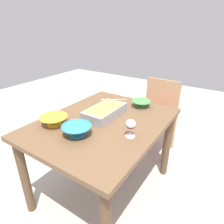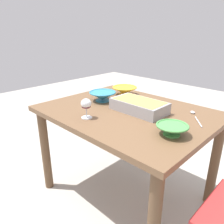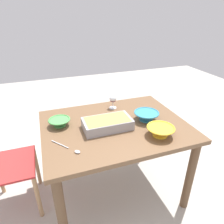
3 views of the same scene
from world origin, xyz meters
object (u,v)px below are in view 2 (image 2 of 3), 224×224
(dining_table, at_px, (127,124))
(casserole_dish, at_px, (139,105))
(small_bowl, at_px, (172,129))
(serving_bowl, at_px, (103,96))
(mixing_bowl, at_px, (125,90))
(wine_glass, at_px, (86,105))
(serving_spoon, at_px, (195,116))

(dining_table, distance_m, casserole_dish, 0.18)
(small_bowl, xyz_separation_m, serving_bowl, (-0.74, 0.16, 0.01))
(casserole_dish, relative_size, mixing_bowl, 1.82)
(dining_table, xyz_separation_m, serving_bowl, (-0.29, 0.02, 0.16))
(dining_table, height_order, mixing_bowl, mixing_bowl)
(wine_glass, distance_m, small_bowl, 0.57)
(serving_bowl, xyz_separation_m, serving_spoon, (0.70, 0.20, -0.04))
(dining_table, bearing_deg, serving_spoon, 28.92)
(small_bowl, bearing_deg, mixing_bowl, 150.12)
(wine_glass, height_order, casserole_dish, wine_glass)
(mixing_bowl, relative_size, serving_bowl, 0.99)
(wine_glass, xyz_separation_m, casserole_dish, (0.17, 0.35, -0.04))
(wine_glass, xyz_separation_m, mixing_bowl, (-0.18, 0.59, -0.05))
(dining_table, xyz_separation_m, casserole_dish, (0.08, 0.04, 0.16))
(wine_glass, bearing_deg, dining_table, 73.00)
(casserole_dish, height_order, small_bowl, casserole_dish)
(casserole_dish, relative_size, serving_spoon, 1.74)
(small_bowl, distance_m, serving_spoon, 0.36)
(wine_glass, bearing_deg, casserole_dish, 63.49)
(dining_table, distance_m, mixing_bowl, 0.42)
(serving_spoon, bearing_deg, wine_glass, -133.46)
(dining_table, distance_m, serving_bowl, 0.33)
(casserole_dish, height_order, serving_spoon, casserole_dish)
(serving_bowl, bearing_deg, wine_glass, -59.49)
(small_bowl, height_order, serving_bowl, serving_bowl)
(casserole_dish, distance_m, serving_spoon, 0.39)
(serving_bowl, bearing_deg, small_bowl, -12.00)
(mixing_bowl, xyz_separation_m, small_bowl, (0.72, -0.41, -0.01))
(dining_table, xyz_separation_m, wine_glass, (-0.09, -0.31, 0.21))
(small_bowl, relative_size, serving_spoon, 0.80)
(serving_spoon, bearing_deg, serving_bowl, -163.80)
(serving_bowl, height_order, serving_spoon, serving_bowl)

